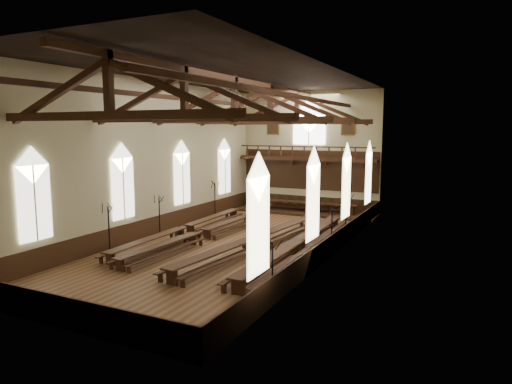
# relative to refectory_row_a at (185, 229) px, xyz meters

# --- Properties ---
(ground) EXTENTS (26.00, 26.00, 0.00)m
(ground) POSITION_rel_refectory_row_a_xyz_m (3.79, -0.16, -0.53)
(ground) COLOR brown
(ground) RESTS_ON ground
(room_walls) EXTENTS (26.00, 26.00, 26.00)m
(room_walls) POSITION_rel_refectory_row_a_xyz_m (3.79, -0.16, 5.93)
(room_walls) COLOR #B9B08C
(room_walls) RESTS_ON ground
(wainscot_band) EXTENTS (12.00, 26.00, 1.20)m
(wainscot_band) POSITION_rel_refectory_row_a_xyz_m (3.79, -0.16, 0.07)
(wainscot_band) COLOR #361E10
(wainscot_band) RESTS_ON ground
(side_windows) EXTENTS (11.85, 19.80, 4.50)m
(side_windows) POSITION_rel_refectory_row_a_xyz_m (3.79, -0.16, 3.21)
(side_windows) COLOR white
(side_windows) RESTS_ON room_walls
(end_window) EXTENTS (2.80, 0.12, 3.80)m
(end_window) POSITION_rel_refectory_row_a_xyz_m (3.79, 12.74, 6.69)
(end_window) COLOR white
(end_window) RESTS_ON room_walls
(minstrels_gallery) EXTENTS (11.80, 1.24, 3.70)m
(minstrels_gallery) POSITION_rel_refectory_row_a_xyz_m (3.79, 12.50, 3.38)
(minstrels_gallery) COLOR #391E12
(minstrels_gallery) RESTS_ON room_walls
(portraits) EXTENTS (7.75, 0.09, 1.45)m
(portraits) POSITION_rel_refectory_row_a_xyz_m (3.79, 12.74, 6.57)
(portraits) COLOR brown
(portraits) RESTS_ON room_walls
(roof_trusses) EXTENTS (11.70, 25.70, 2.80)m
(roof_trusses) POSITION_rel_refectory_row_a_xyz_m (3.79, -0.16, 7.69)
(roof_trusses) COLOR #391E12
(roof_trusses) RESTS_ON room_walls
(refectory_row_a) EXTENTS (1.62, 14.19, 0.72)m
(refectory_row_a) POSITION_rel_refectory_row_a_xyz_m (0.00, 0.00, 0.00)
(refectory_row_a) COLOR #391E12
(refectory_row_a) RESTS_ON ground
(refectory_row_b) EXTENTS (1.67, 13.96, 0.70)m
(refectory_row_b) POSITION_rel_refectory_row_a_xyz_m (1.59, -0.65, -0.02)
(refectory_row_b) COLOR #391E12
(refectory_row_b) RESTS_ON ground
(refectory_row_c) EXTENTS (2.41, 15.07, 0.81)m
(refectory_row_c) POSITION_rel_refectory_row_a_xyz_m (5.51, -0.67, 0.06)
(refectory_row_c) COLOR #391E12
(refectory_row_c) RESTS_ON ground
(refectory_row_d) EXTENTS (1.71, 14.98, 0.81)m
(refectory_row_d) POSITION_rel_refectory_row_a_xyz_m (7.94, -0.48, 0.06)
(refectory_row_d) COLOR #391E12
(refectory_row_d) RESTS_ON ground
(dais) EXTENTS (11.40, 2.93, 0.20)m
(dais) POSITION_rel_refectory_row_a_xyz_m (4.23, 11.24, -0.43)
(dais) COLOR #361E10
(dais) RESTS_ON ground
(high_table) EXTENTS (8.24, 1.37, 0.77)m
(high_table) POSITION_rel_refectory_row_a_xyz_m (4.23, 11.24, 0.32)
(high_table) COLOR #391E12
(high_table) RESTS_ON dais
(high_chairs) EXTENTS (6.78, 0.49, 1.02)m
(high_chairs) POSITION_rel_refectory_row_a_xyz_m (4.23, 12.04, 0.22)
(high_chairs) COLOR #391E12
(high_chairs) RESTS_ON dais
(candelabrum_left_near) EXTENTS (0.81, 0.83, 2.77)m
(candelabrum_left_near) POSITION_rel_refectory_row_a_xyz_m (-1.76, -4.80, 0.31)
(candelabrum_left_near) COLOR black
(candelabrum_left_near) RESTS_ON ground
(candelabrum_left_mid) EXTENTS (0.78, 0.79, 2.65)m
(candelabrum_left_mid) POSITION_rel_refectory_row_a_xyz_m (-1.76, -0.28, 0.28)
(candelabrum_left_mid) COLOR black
(candelabrum_left_mid) RESTS_ON ground
(candelabrum_left_far) EXTENTS (0.87, 0.83, 2.88)m
(candelabrum_left_far) POSITION_rel_refectory_row_a_xyz_m (-1.76, 6.66, 0.35)
(candelabrum_left_far) COLOR black
(candelabrum_left_far) RESTS_ON ground
(candelabrum_right_near) EXTENTS (0.69, 0.75, 2.45)m
(candelabrum_right_near) POSITION_rel_refectory_row_a_xyz_m (9.34, -7.10, 0.21)
(candelabrum_right_near) COLOR black
(candelabrum_right_near) RESTS_ON ground
(candelabrum_right_mid) EXTENTS (0.68, 0.75, 2.46)m
(candelabrum_right_mid) POSITION_rel_refectory_row_a_xyz_m (9.34, 1.26, 0.22)
(candelabrum_right_mid) COLOR black
(candelabrum_right_mid) RESTS_ON ground
(candelabrum_right_far) EXTENTS (0.83, 0.85, 2.84)m
(candelabrum_right_far) POSITION_rel_refectory_row_a_xyz_m (9.34, 4.31, 0.34)
(candelabrum_right_far) COLOR black
(candelabrum_right_far) RESTS_ON ground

